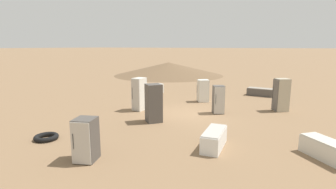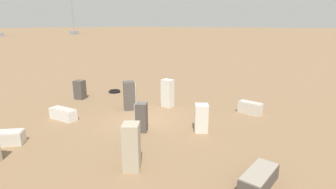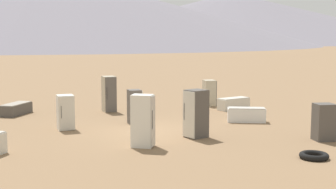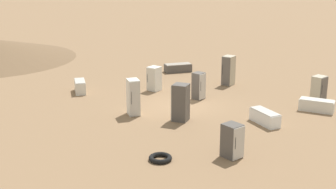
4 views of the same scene
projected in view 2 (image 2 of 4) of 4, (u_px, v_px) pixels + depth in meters
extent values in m
plane|color=#846647|center=(146.00, 121.00, 15.65)|extent=(1000.00, 1000.00, 0.00)
cube|color=gray|center=(74.00, 33.00, 150.47)|extent=(3.86, 3.86, 1.93)
cylinder|color=gray|center=(71.00, 3.00, 146.31)|extent=(0.64, 0.64, 30.22)
cube|color=#B2A88E|center=(131.00, 147.00, 10.21)|extent=(0.97, 0.95, 1.91)
cube|color=#56514C|center=(133.00, 142.00, 10.58)|extent=(0.40, 0.51, 1.83)
cylinder|color=#2D2D2D|center=(139.00, 140.00, 10.58)|extent=(0.02, 0.02, 0.67)
cube|color=white|center=(63.00, 114.00, 15.83)|extent=(0.89, 1.84, 0.65)
cube|color=#BCB7AD|center=(63.00, 109.00, 15.74)|extent=(0.86, 1.77, 0.04)
cube|color=beige|center=(250.00, 108.00, 16.87)|extent=(0.71, 1.49, 0.72)
cube|color=#BCB7AD|center=(250.00, 102.00, 16.77)|extent=(0.68, 1.43, 0.04)
cube|color=silver|center=(168.00, 93.00, 18.13)|extent=(0.58, 0.75, 1.93)
cube|color=#BCB7AD|center=(163.00, 92.00, 18.36)|extent=(0.55, 0.05, 1.85)
cylinder|color=#2D2D2D|center=(165.00, 90.00, 18.51)|extent=(0.02, 0.02, 0.67)
cube|color=#4C4742|center=(129.00, 96.00, 17.53)|extent=(1.03, 1.03, 1.91)
cube|color=beige|center=(135.00, 95.00, 17.61)|extent=(0.47, 0.56, 1.84)
cylinder|color=#2D2D2D|center=(136.00, 95.00, 17.36)|extent=(0.02, 0.02, 0.67)
cube|color=#4C4742|center=(80.00, 90.00, 20.12)|extent=(0.89, 0.93, 1.44)
cube|color=#BCB7AD|center=(75.00, 89.00, 20.23)|extent=(0.61, 0.28, 1.38)
cylinder|color=#2D2D2D|center=(77.00, 88.00, 20.43)|extent=(0.02, 0.02, 0.50)
cube|color=#4C4742|center=(142.00, 117.00, 13.93)|extent=(0.82, 0.80, 1.58)
cube|color=#BCB7AD|center=(136.00, 117.00, 13.96)|extent=(0.52, 0.34, 1.52)
cylinder|color=#2D2D2D|center=(136.00, 114.00, 14.15)|extent=(0.02, 0.02, 0.55)
cube|color=beige|center=(3.00, 138.00, 12.50)|extent=(1.80, 1.75, 0.62)
cube|color=beige|center=(2.00, 132.00, 12.41)|extent=(1.73, 1.68, 0.04)
cube|color=silver|center=(201.00, 118.00, 13.92)|extent=(0.95, 0.95, 1.51)
cube|color=beige|center=(201.00, 116.00, 14.27)|extent=(0.41, 0.56, 1.45)
cylinder|color=#2D2D2D|center=(205.00, 114.00, 14.27)|extent=(0.02, 0.02, 0.53)
cube|color=#4C4742|center=(259.00, 179.00, 9.27)|extent=(1.93, 0.82, 0.55)
cube|color=gray|center=(260.00, 172.00, 9.19)|extent=(1.86, 0.78, 0.04)
torus|color=black|center=(115.00, 91.00, 22.18)|extent=(0.97, 0.97, 0.20)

